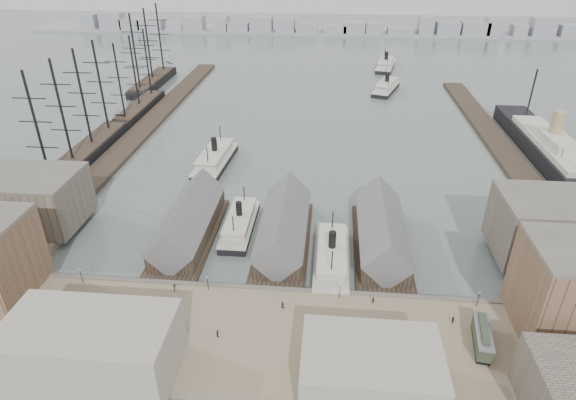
# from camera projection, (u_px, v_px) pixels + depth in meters

# --- Properties ---
(ground) EXTENTS (900.00, 900.00, 0.00)m
(ground) POSITION_uv_depth(u_px,v_px,m) (277.00, 281.00, 116.24)
(ground) COLOR #505D5A
(ground) RESTS_ON ground
(quay) EXTENTS (180.00, 30.00, 2.00)m
(quay) POSITION_uv_depth(u_px,v_px,m) (266.00, 339.00, 98.33)
(quay) COLOR #7B6A52
(quay) RESTS_ON ground
(seawall) EXTENTS (180.00, 1.20, 2.30)m
(seawall) POSITION_uv_depth(u_px,v_px,m) (274.00, 292.00, 111.16)
(seawall) COLOR #59544C
(seawall) RESTS_ON ground
(west_wharf) EXTENTS (10.00, 220.00, 1.60)m
(west_wharf) POSITION_uv_depth(u_px,v_px,m) (147.00, 126.00, 208.41)
(west_wharf) COLOR #2D231C
(west_wharf) RESTS_ON ground
(east_wharf) EXTENTS (10.00, 180.00, 1.60)m
(east_wharf) POSITION_uv_depth(u_px,v_px,m) (500.00, 147.00, 188.07)
(east_wharf) COLOR #2D231C
(east_wharf) RESTS_ON ground
(ferry_shed_west) EXTENTS (14.00, 42.00, 12.60)m
(ferry_shed_west) POSITION_uv_depth(u_px,v_px,m) (189.00, 223.00, 130.77)
(ferry_shed_west) COLOR #2D231C
(ferry_shed_west) RESTS_ON ground
(ferry_shed_center) EXTENTS (14.00, 42.00, 12.60)m
(ferry_shed_center) POSITION_uv_depth(u_px,v_px,m) (284.00, 228.00, 128.71)
(ferry_shed_center) COLOR #2D231C
(ferry_shed_center) RESTS_ON ground
(ferry_shed_east) EXTENTS (14.00, 42.00, 12.60)m
(ferry_shed_east) POSITION_uv_depth(u_px,v_px,m) (382.00, 233.00, 126.64)
(ferry_shed_east) COLOR #2D231C
(ferry_shed_east) RESTS_ON ground
(warehouse_west_back) EXTENTS (26.00, 20.00, 14.00)m
(warehouse_west_back) POSITION_uv_depth(u_px,v_px,m) (33.00, 200.00, 133.14)
(warehouse_west_back) COLOR #60564C
(warehouse_west_back) RESTS_ON west_land
(warehouse_east_back) EXTENTS (28.00, 20.00, 15.00)m
(warehouse_east_back) POSITION_uv_depth(u_px,v_px,m) (555.00, 229.00, 119.31)
(warehouse_east_back) COLOR #60564C
(warehouse_east_back) RESTS_ON east_land
(street_bldg_center) EXTENTS (24.00, 16.00, 10.00)m
(street_bldg_center) POSITION_uv_depth(u_px,v_px,m) (370.00, 372.00, 83.38)
(street_bldg_center) COLOR gray
(street_bldg_center) RESTS_ON quay
(street_bldg_west) EXTENTS (30.00, 16.00, 12.00)m
(street_bldg_west) POSITION_uv_depth(u_px,v_px,m) (92.00, 348.00, 86.87)
(street_bldg_west) COLOR gray
(street_bldg_west) RESTS_ON quay
(lamp_post_far_w) EXTENTS (0.44, 0.44, 3.92)m
(lamp_post_far_w) POSITION_uv_depth(u_px,v_px,m) (80.00, 273.00, 111.44)
(lamp_post_far_w) COLOR black
(lamp_post_far_w) RESTS_ON quay
(lamp_post_near_w) EXTENTS (0.44, 0.44, 3.92)m
(lamp_post_near_w) POSITION_uv_depth(u_px,v_px,m) (207.00, 281.00, 109.06)
(lamp_post_near_w) COLOR black
(lamp_post_near_w) RESTS_ON quay
(lamp_post_near_e) EXTENTS (0.44, 0.44, 3.92)m
(lamp_post_near_e) POSITION_uv_depth(u_px,v_px,m) (340.00, 288.00, 106.67)
(lamp_post_near_e) COLOR black
(lamp_post_near_e) RESTS_ON quay
(lamp_post_far_e) EXTENTS (0.44, 0.44, 3.92)m
(lamp_post_far_e) POSITION_uv_depth(u_px,v_px,m) (479.00, 296.00, 104.28)
(lamp_post_far_e) COLOR black
(lamp_post_far_e) RESTS_ON quay
(far_shore) EXTENTS (500.00, 40.00, 15.72)m
(far_shore) POSITION_uv_depth(u_px,v_px,m) (318.00, 29.00, 405.68)
(far_shore) COLOR gray
(far_shore) RESTS_ON ground
(ferry_docked_west) EXTENTS (7.88, 26.28, 9.39)m
(ferry_docked_west) POSITION_uv_depth(u_px,v_px,m) (240.00, 223.00, 135.67)
(ferry_docked_west) COLOR black
(ferry_docked_west) RESTS_ON ground
(ferry_docked_east) EXTENTS (8.57, 28.56, 10.20)m
(ferry_docked_east) POSITION_uv_depth(u_px,v_px,m) (331.00, 256.00, 121.25)
(ferry_docked_east) COLOR black
(ferry_docked_east) RESTS_ON ground
(ferry_open_near) EXTENTS (11.48, 32.00, 11.23)m
(ferry_open_near) POSITION_uv_depth(u_px,v_px,m) (215.00, 158.00, 173.60)
(ferry_open_near) COLOR black
(ferry_open_near) RESTS_ON ground
(ferry_open_mid) EXTENTS (17.67, 30.54, 10.45)m
(ferry_open_mid) POSITION_uv_depth(u_px,v_px,m) (386.00, 87.00, 255.48)
(ferry_open_mid) COLOR black
(ferry_open_mid) RESTS_ON ground
(ferry_open_far) EXTENTS (15.08, 32.49, 11.17)m
(ferry_open_far) POSITION_uv_depth(u_px,v_px,m) (385.00, 65.00, 298.64)
(ferry_open_far) COLOR black
(ferry_open_far) RESTS_ON ground
(sailing_ship_near) EXTENTS (9.49, 65.36, 39.01)m
(sailing_ship_near) POSITION_uv_depth(u_px,v_px,m) (83.00, 153.00, 177.17)
(sailing_ship_near) COLOR black
(sailing_ship_near) RESTS_ON ground
(sailing_ship_mid) EXTENTS (8.46, 48.89, 34.78)m
(sailing_ship_mid) POSITION_uv_depth(u_px,v_px,m) (140.00, 107.00, 226.10)
(sailing_ship_mid) COLOR black
(sailing_ship_mid) RESTS_ON ground
(sailing_ship_far) EXTENTS (9.86, 54.78, 40.54)m
(sailing_ship_far) POSITION_uv_depth(u_px,v_px,m) (153.00, 80.00, 265.17)
(sailing_ship_far) COLOR black
(sailing_ship_far) RESTS_ON ground
(ocean_steamer) EXTENTS (12.97, 94.79, 18.96)m
(ocean_steamer) POSITION_uv_depth(u_px,v_px,m) (550.00, 151.00, 176.25)
(ocean_steamer) COLOR black
(ocean_steamer) RESTS_ON ground
(tram) EXTENTS (4.56, 11.65, 4.03)m
(tram) POSITION_uv_depth(u_px,v_px,m) (482.00, 337.00, 94.53)
(tram) COLOR black
(tram) RESTS_ON quay
(horse_cart_left) EXTENTS (4.52, 4.09, 1.72)m
(horse_cart_left) POSITION_uv_depth(u_px,v_px,m) (72.00, 302.00, 105.40)
(horse_cart_left) COLOR black
(horse_cart_left) RESTS_ON quay
(horse_cart_center) EXTENTS (4.68, 3.76, 1.64)m
(horse_cart_center) POSITION_uv_depth(u_px,v_px,m) (177.00, 326.00, 99.08)
(horse_cart_center) COLOR black
(horse_cart_center) RESTS_ON quay
(horse_cart_right) EXTENTS (4.78, 2.37, 1.59)m
(horse_cart_right) POSITION_uv_depth(u_px,v_px,m) (343.00, 332.00, 97.67)
(horse_cart_right) COLOR black
(horse_cart_right) RESTS_ON quay
(pedestrian_0) EXTENTS (0.50, 0.66, 1.74)m
(pedestrian_0) POSITION_uv_depth(u_px,v_px,m) (19.00, 302.00, 105.41)
(pedestrian_0) COLOR black
(pedestrian_0) RESTS_ON quay
(pedestrian_1) EXTENTS (1.01, 1.10, 1.82)m
(pedestrian_1) POSITION_uv_depth(u_px,v_px,m) (38.00, 322.00, 99.83)
(pedestrian_1) COLOR black
(pedestrian_1) RESTS_ON quay
(pedestrian_2) EXTENTS (0.87, 1.25, 1.77)m
(pedestrian_2) POSITION_uv_depth(u_px,v_px,m) (174.00, 288.00, 109.67)
(pedestrian_2) COLOR black
(pedestrian_2) RESTS_ON quay
(pedestrian_3) EXTENTS (0.57, 1.04, 1.67)m
(pedestrian_3) POSITION_uv_depth(u_px,v_px,m) (217.00, 334.00, 97.11)
(pedestrian_3) COLOR black
(pedestrian_3) RESTS_ON quay
(pedestrian_4) EXTENTS (0.81, 0.56, 1.57)m
(pedestrian_4) POSITION_uv_depth(u_px,v_px,m) (283.00, 305.00, 104.71)
(pedestrian_4) COLOR black
(pedestrian_4) RESTS_ON quay
(pedestrian_5) EXTENTS (0.57, 0.70, 1.68)m
(pedestrian_5) POSITION_uv_depth(u_px,v_px,m) (339.00, 345.00, 94.54)
(pedestrian_5) COLOR black
(pedestrian_5) RESTS_ON quay
(pedestrian_6) EXTENTS (0.97, 0.90, 1.60)m
(pedestrian_6) POSITION_uv_depth(u_px,v_px,m) (373.00, 300.00, 106.14)
(pedestrian_6) COLOR black
(pedestrian_6) RESTS_ON quay
(pedestrian_7) EXTENTS (1.22, 0.91, 1.69)m
(pedestrian_7) POSITION_uv_depth(u_px,v_px,m) (403.00, 348.00, 93.64)
(pedestrian_7) COLOR black
(pedestrian_7) RESTS_ON quay
(pedestrian_8) EXTENTS (0.61, 1.09, 1.75)m
(pedestrian_8) POSITION_uv_depth(u_px,v_px,m) (453.00, 320.00, 100.55)
(pedestrian_8) COLOR black
(pedestrian_8) RESTS_ON quay
(pedestrian_9) EXTENTS (0.85, 0.58, 1.68)m
(pedestrian_9) POSITION_uv_depth(u_px,v_px,m) (576.00, 356.00, 91.87)
(pedestrian_9) COLOR black
(pedestrian_9) RESTS_ON quay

